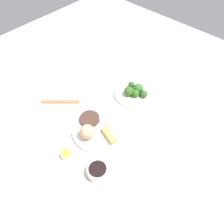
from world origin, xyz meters
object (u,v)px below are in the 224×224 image
object	(u,v)px
broccoli_plate	(135,93)
sauce_ramekin_hot_mustard	(66,154)
soy_sauce_bowl	(98,171)
main_plate	(99,129)
chopsticks_pair	(60,102)

from	to	relation	value
broccoli_plate	sauce_ramekin_hot_mustard	size ratio (longest dim) A/B	4.44
broccoli_plate	soy_sauce_bowl	world-z (taller)	soy_sauce_bowl
main_plate	broccoli_plate	distance (m)	0.31
sauce_ramekin_hot_mustard	soy_sauce_bowl	bearing A→B (deg)	-167.51
soy_sauce_bowl	sauce_ramekin_hot_mustard	xyz separation A→B (m)	(0.16, 0.04, -0.01)
main_plate	sauce_ramekin_hot_mustard	size ratio (longest dim) A/B	5.02
main_plate	broccoli_plate	bearing A→B (deg)	-85.29
sauce_ramekin_hot_mustard	chopsticks_pair	size ratio (longest dim) A/B	0.26
main_plate	soy_sauce_bowl	distance (m)	0.22
soy_sauce_bowl	main_plate	bearing A→B (deg)	-46.57
broccoli_plate	main_plate	bearing A→B (deg)	94.71
main_plate	soy_sauce_bowl	bearing A→B (deg)	133.43
main_plate	soy_sauce_bowl	size ratio (longest dim) A/B	2.91
main_plate	chopsticks_pair	size ratio (longest dim) A/B	1.31
main_plate	soy_sauce_bowl	world-z (taller)	soy_sauce_bowl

